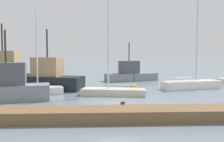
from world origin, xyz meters
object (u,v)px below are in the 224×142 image
object	(u,v)px
sailboat_0	(192,84)
fishing_boat_0	(1,72)
sailboat_2	(33,90)
fishing_boat_2	(45,78)
channel_buoy_2	(134,87)
sailboat_3	(113,90)
fishing_boat_1	(131,74)
fishing_boat_3	(3,87)

from	to	relation	value
sailboat_0	fishing_boat_0	bearing A→B (deg)	151.80
fishing_boat_0	sailboat_2	bearing A→B (deg)	-45.81
sailboat_0	fishing_boat_0	size ratio (longest dim) A/B	1.04
fishing_boat_2	channel_buoy_2	distance (m)	8.23
sailboat_3	channel_buoy_2	xyz separation A→B (m)	(1.95, 2.18, -0.06)
fishing_boat_1	fishing_boat_3	world-z (taller)	fishing_boat_3
fishing_boat_2	sailboat_0	bearing A→B (deg)	15.40
fishing_boat_0	channel_buoy_2	bearing A→B (deg)	-14.88
sailboat_0	fishing_boat_2	bearing A→B (deg)	163.26
sailboat_0	channel_buoy_2	xyz separation A→B (m)	(-5.65, -1.10, -0.13)
fishing_boat_0	fishing_boat_1	distance (m)	14.82
sailboat_3	fishing_boat_0	world-z (taller)	sailboat_3
sailboat_2	fishing_boat_3	size ratio (longest dim) A/B	1.02
sailboat_3	fishing_boat_1	xyz separation A→B (m)	(2.71, 10.67, 0.42)
sailboat_3	fishing_boat_3	bearing A→B (deg)	23.66
fishing_boat_1	fishing_boat_3	distance (m)	16.47
fishing_boat_1	sailboat_3	bearing A→B (deg)	56.78
sailboat_0	fishing_boat_3	world-z (taller)	sailboat_0
sailboat_0	fishing_boat_3	bearing A→B (deg)	-176.59
fishing_boat_2	channel_buoy_2	size ratio (longest dim) A/B	4.47
sailboat_2	fishing_boat_1	distance (m)	13.56
sailboat_0	fishing_boat_3	size ratio (longest dim) A/B	1.32
sailboat_0	fishing_boat_2	size ratio (longest dim) A/B	1.16
sailboat_2	sailboat_3	world-z (taller)	sailboat_3
sailboat_2	fishing_boat_3	world-z (taller)	sailboat_2
channel_buoy_2	sailboat_3	bearing A→B (deg)	-131.79
sailboat_3	fishing_boat_0	bearing A→B (deg)	-23.82
channel_buoy_2	sailboat_2	bearing A→B (deg)	-170.27
fishing_boat_0	fishing_boat_2	xyz separation A→B (m)	(5.65, -4.05, -0.26)
sailboat_2	sailboat_3	bearing A→B (deg)	-20.22
sailboat_0	fishing_boat_2	distance (m)	13.75
fishing_boat_1	fishing_boat_2	world-z (taller)	fishing_boat_2
fishing_boat_1	fishing_boat_2	size ratio (longest dim) A/B	0.88
fishing_boat_2	sailboat_3	bearing A→B (deg)	-13.51
fishing_boat_2	fishing_boat_0	bearing A→B (deg)	160.80
sailboat_2	fishing_boat_2	world-z (taller)	sailboat_2
fishing_boat_2	channel_buoy_2	world-z (taller)	fishing_boat_2
fishing_boat_0	channel_buoy_2	size ratio (longest dim) A/B	5.00
sailboat_2	fishing_boat_3	xyz separation A→B (m)	(-1.27, -2.77, 0.60)
sailboat_0	fishing_boat_1	size ratio (longest dim) A/B	1.31
sailboat_3	fishing_boat_2	distance (m)	7.11
sailboat_0	fishing_boat_1	bearing A→B (deg)	107.85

